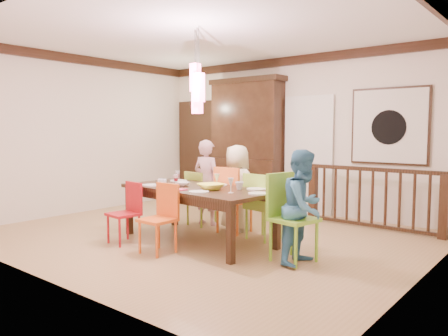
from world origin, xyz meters
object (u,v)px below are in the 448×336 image
Objects in this scene: balustrade at (372,197)px; person_end_right at (304,207)px; dining_table at (198,193)px; chair_far_left at (202,194)px; person_far_left at (207,182)px; china_hutch at (247,143)px; person_far_mid at (237,188)px; chair_end_right at (294,212)px.

person_end_right is (0.04, -2.28, 0.16)m from balustrade.
balustrade reaches higher than dining_table.
dining_table is 2.66× the size of chair_far_left.
dining_table is 1.68× the size of person_far_left.
person_far_left is 2.41m from person_end_right.
chair_far_left is 0.34× the size of china_hutch.
china_hutch is at bearing 45.67° from person_end_right.
chair_far_left is 0.63× the size of person_far_left.
person_far_left is 1.05× the size of person_far_mid.
person_far_mid reaches higher than chair_end_right.
dining_table is at bearing -67.54° from china_hutch.
person_end_right is (1.63, 0.01, -0.01)m from dining_table.
person_far_mid is at bearing 70.22° from chair_end_right.
chair_end_right is at bearing 154.08° from person_far_left.
chair_end_right is 0.79× the size of person_far_mid.
dining_table is 1.76× the size of person_end_right.
person_end_right reaches higher than dining_table.
balustrade is (1.59, 2.29, -0.17)m from dining_table.
person_far_left is at bearing -74.74° from china_hutch.
person_far_left reaches higher than balustrade.
person_end_right is at bearing 155.34° from person_far_left.
china_hutch is 1.16× the size of balustrade.
chair_far_left is at bearing 134.72° from dining_table.
person_far_left is at bearing 130.10° from dining_table.
person_far_left reaches higher than dining_table.
person_far_left is (-0.61, 0.89, 0.02)m from dining_table.
chair_far_left is at bearing 57.88° from person_far_left.
chair_far_left is 0.71m from person_far_mid.
person_end_right reaches higher than balustrade.
person_end_right is at bearing 155.79° from person_far_mid.
balustrade is at bearing 8.08° from chair_end_right.
china_hutch is (-2.60, 2.63, 0.69)m from chair_end_right.
dining_table is 1.08m from person_far_left.
person_far_mid is (-1.56, -1.44, 0.16)m from balustrade.
dining_table is 2.25× the size of chair_end_right.
person_far_mid is (1.12, -1.78, -0.62)m from china_hutch.
person_end_right is at bearing 6.04° from dining_table.
balustrade is 1.59× the size of person_far_left.
person_far_mid reaches higher than chair_far_left.
chair_end_right is at bearing 163.83° from chair_far_left.
person_far_mid is at bearing -57.89° from china_hutch.
china_hutch reaches higher than person_far_left.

